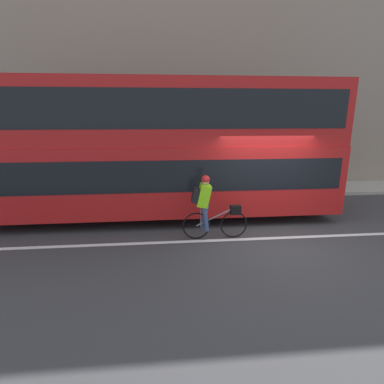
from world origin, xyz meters
TOP-DOWN VIEW (x-y plane):
  - ground_plane at (0.00, 0.00)m, footprint 80.00×80.00m
  - road_center_line at (0.00, -0.00)m, footprint 50.00×0.14m
  - sidewalk_curb at (0.00, 4.63)m, footprint 60.00×1.84m
  - building_facade at (0.00, 5.70)m, footprint 60.00×0.30m
  - bus at (-2.88, 2.03)m, footprint 10.34×2.55m
  - cyclist_on_bike at (-1.62, 0.15)m, footprint 1.64×0.32m
  - street_sign_post at (-0.12, 4.54)m, footprint 0.36×0.09m

SIDE VIEW (x-z plane):
  - ground_plane at x=0.00m, z-range 0.00..0.00m
  - road_center_line at x=0.00m, z-range 0.00..0.01m
  - sidewalk_curb at x=0.00m, z-range 0.00..0.12m
  - cyclist_on_bike at x=-1.62m, z-range 0.06..1.69m
  - street_sign_post at x=-0.12m, z-range 0.27..2.97m
  - bus at x=-2.88m, z-range 0.21..4.17m
  - building_facade at x=0.00m, z-range 0.00..8.89m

